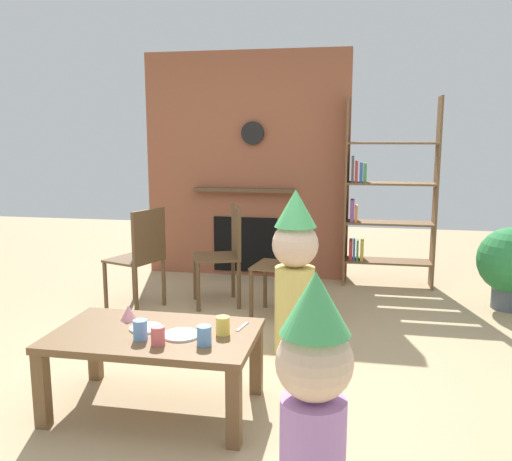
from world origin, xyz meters
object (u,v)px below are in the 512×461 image
(bookshelf, at_px, (382,201))
(birthday_cake_slice, at_px, (129,313))
(paper_plate_rear, at_px, (146,328))
(child_with_cone_hat, at_px, (314,401))
(child_in_pink, at_px, (295,268))
(dining_chair_left, at_px, (142,253))
(paper_cup_near_left, at_px, (204,336))
(dining_chair_middle, at_px, (226,249))
(potted_plant_tall, at_px, (511,263))
(paper_cup_far_left, at_px, (223,326))
(paper_plate_front, at_px, (181,335))
(paper_cup_near_right, at_px, (158,336))
(paper_cup_center, at_px, (140,330))
(coffee_table, at_px, (155,344))
(dining_chair_right, at_px, (289,259))

(bookshelf, relative_size, birthday_cake_slice, 19.00)
(paper_plate_rear, bearing_deg, bookshelf, 64.15)
(birthday_cake_slice, height_order, child_with_cone_hat, child_with_cone_hat)
(child_in_pink, bearing_deg, dining_chair_left, -81.99)
(paper_plate_rear, bearing_deg, dining_chair_left, 113.19)
(paper_cup_near_left, distance_m, dining_chair_middle, 2.14)
(potted_plant_tall, bearing_deg, paper_cup_far_left, -132.04)
(paper_plate_front, height_order, paper_plate_rear, same)
(paper_plate_front, relative_size, child_in_pink, 0.18)
(bookshelf, bearing_deg, potted_plant_tall, -28.31)
(paper_cup_near_right, relative_size, paper_plate_front, 0.48)
(paper_plate_rear, distance_m, dining_chair_middle, 1.94)
(paper_cup_near_right, distance_m, dining_chair_middle, 2.15)
(paper_cup_near_right, xyz_separation_m, birthday_cake_slice, (-0.31, 0.33, -0.01))
(paper_cup_center, height_order, dining_chair_left, dining_chair_left)
(paper_plate_front, xyz_separation_m, child_in_pink, (0.50, 0.98, 0.16))
(coffee_table, xyz_separation_m, dining_chair_right, (0.53, 1.70, 0.12))
(bookshelf, xyz_separation_m, child_in_pink, (-0.66, -1.94, -0.26))
(dining_chair_right, height_order, potted_plant_tall, dining_chair_right)
(paper_cup_near_right, xyz_separation_m, paper_cup_center, (-0.12, 0.05, 0.01))
(child_in_pink, height_order, dining_chair_right, child_in_pink)
(potted_plant_tall, bearing_deg, coffee_table, -136.52)
(paper_cup_center, relative_size, paper_plate_front, 0.53)
(coffee_table, bearing_deg, paper_plate_front, -10.07)
(paper_plate_rear, bearing_deg, paper_cup_near_left, -23.32)
(paper_plate_rear, xyz_separation_m, dining_chair_right, (0.60, 1.66, 0.05))
(bookshelf, bearing_deg, child_with_cone_hat, -95.80)
(potted_plant_tall, bearing_deg, paper_plate_rear, -137.72)
(paper_cup_near_right, height_order, dining_chair_left, dining_chair_left)
(paper_cup_far_left, bearing_deg, child_with_cone_hat, -56.53)
(bookshelf, xyz_separation_m, dining_chair_left, (-2.09, -1.21, -0.36))
(paper_cup_near_left, bearing_deg, paper_cup_near_right, -170.09)
(bookshelf, distance_m, paper_cup_near_left, 3.21)
(birthday_cake_slice, bearing_deg, dining_chair_middle, 85.49)
(bookshelf, xyz_separation_m, paper_cup_near_right, (-1.23, -3.07, -0.37))
(dining_chair_middle, relative_size, potted_plant_tall, 1.23)
(dining_chair_left, bearing_deg, paper_cup_near_right, 134.58)
(paper_cup_near_left, relative_size, dining_chair_right, 0.11)
(child_with_cone_hat, relative_size, potted_plant_tall, 1.43)
(child_with_cone_hat, bearing_deg, dining_chair_middle, -28.98)
(child_in_pink, bearing_deg, potted_plant_tall, 162.33)
(paper_cup_near_right, bearing_deg, potted_plant_tall, 46.60)
(paper_cup_far_left, bearing_deg, child_in_pink, 72.86)
(paper_cup_near_left, bearing_deg, dining_chair_right, 83.51)
(paper_cup_far_left, xyz_separation_m, dining_chair_middle, (-0.46, 1.94, 0.01))
(child_with_cone_hat, bearing_deg, coffee_table, -0.00)
(birthday_cake_slice, height_order, dining_chair_left, dining_chair_left)
(dining_chair_middle, bearing_deg, potted_plant_tall, 166.20)
(coffee_table, height_order, paper_cup_near_right, paper_cup_near_right)
(bookshelf, distance_m, child_with_cone_hat, 3.75)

